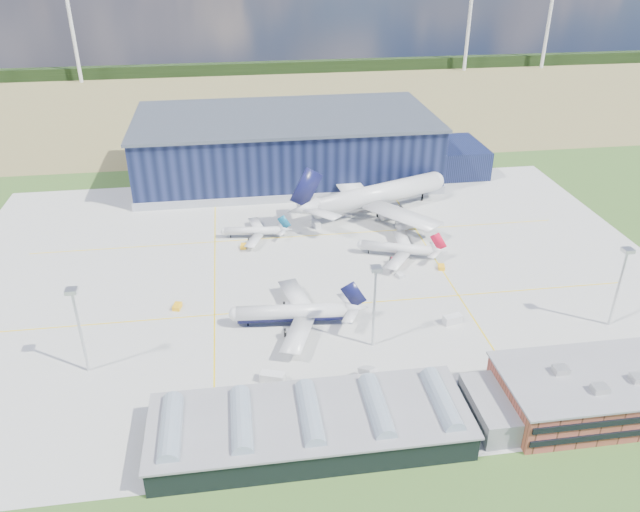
{
  "coord_description": "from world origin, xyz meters",
  "views": [
    {
      "loc": [
        -22.04,
        -156.35,
        95.39
      ],
      "look_at": [
        2.0,
        7.79,
        6.53
      ],
      "focal_mm": 35.0,
      "sensor_mm": 36.0,
      "label": 1
    }
  ],
  "objects_px": {
    "light_mast_center": "(375,294)",
    "airliner_regional": "(253,227)",
    "hangar": "(292,149)",
    "gse_van_b": "(316,224)",
    "gse_tug_c": "(243,246)",
    "gse_tug_a": "(177,307)",
    "light_mast_east": "(622,275)",
    "gse_van_a": "(272,377)",
    "airliner_widebody": "(378,184)",
    "airstair": "(369,378)",
    "airliner_navy": "(292,305)",
    "ops_building": "(604,391)",
    "light_mast_west": "(77,317)",
    "airliner_red": "(397,243)",
    "gse_cart_b": "(349,215)",
    "gse_van_c": "(453,319)",
    "gse_cart_a": "(400,275)",
    "gse_tug_b": "(441,267)",
    "car_b": "(425,386)"
  },
  "relations": [
    {
      "from": "gse_cart_a",
      "to": "gse_tug_c",
      "type": "bearing_deg",
      "value": 132.76
    },
    {
      "from": "airliner_red",
      "to": "car_b",
      "type": "distance_m",
      "value": 64.86
    },
    {
      "from": "airliner_red",
      "to": "gse_cart_b",
      "type": "relative_size",
      "value": 11.21
    },
    {
      "from": "ops_building",
      "to": "airliner_widebody",
      "type": "height_order",
      "value": "airliner_widebody"
    },
    {
      "from": "hangar",
      "to": "light_mast_west",
      "type": "xyz_separation_m",
      "value": [
        -62.81,
        -124.8,
        3.82
      ]
    },
    {
      "from": "ops_building",
      "to": "gse_tug_a",
      "type": "xyz_separation_m",
      "value": [
        -95.3,
        54.76,
        -4.11
      ]
    },
    {
      "from": "ops_building",
      "to": "light_mast_center",
      "type": "height_order",
      "value": "light_mast_center"
    },
    {
      "from": "airliner_red",
      "to": "car_b",
      "type": "xyz_separation_m",
      "value": [
        -9.78,
        -63.98,
        -4.16
      ]
    },
    {
      "from": "airliner_red",
      "to": "gse_van_b",
      "type": "xyz_separation_m",
      "value": [
        -22.74,
        25.68,
        -3.73
      ]
    },
    {
      "from": "gse_tug_a",
      "to": "gse_van_b",
      "type": "bearing_deg",
      "value": 59.91
    },
    {
      "from": "car_b",
      "to": "airliner_regional",
      "type": "bearing_deg",
      "value": 6.79
    },
    {
      "from": "light_mast_west",
      "to": "airliner_navy",
      "type": "relative_size",
      "value": 0.61
    },
    {
      "from": "light_mast_east",
      "to": "airliner_widebody",
      "type": "xyz_separation_m",
      "value": [
        -45.18,
        81.25,
        -4.37
      ]
    },
    {
      "from": "light_mast_west",
      "to": "airstair",
      "type": "bearing_deg",
      "value": -12.65
    },
    {
      "from": "gse_cart_a",
      "to": "airstair",
      "type": "height_order",
      "value": "airstair"
    },
    {
      "from": "airliner_widebody",
      "to": "airliner_regional",
      "type": "height_order",
      "value": "airliner_widebody"
    },
    {
      "from": "hangar",
      "to": "light_mast_center",
      "type": "xyz_separation_m",
      "value": [
        7.19,
        -124.8,
        3.82
      ]
    },
    {
      "from": "ops_building",
      "to": "airliner_red",
      "type": "xyz_separation_m",
      "value": [
        -26.75,
        75.99,
        -0.02
      ]
    },
    {
      "from": "ops_building",
      "to": "gse_cart_a",
      "type": "xyz_separation_m",
      "value": [
        -29.07,
        62.88,
        -4.18
      ]
    },
    {
      "from": "light_mast_center",
      "to": "gse_tug_a",
      "type": "height_order",
      "value": "light_mast_center"
    },
    {
      "from": "airliner_red",
      "to": "airstair",
      "type": "bearing_deg",
      "value": 89.85
    },
    {
      "from": "airliner_navy",
      "to": "gse_cart_b",
      "type": "bearing_deg",
      "value": -108.45
    },
    {
      "from": "light_mast_center",
      "to": "gse_tug_c",
      "type": "height_order",
      "value": "light_mast_center"
    },
    {
      "from": "hangar",
      "to": "light_mast_center",
      "type": "height_order",
      "value": "hangar"
    },
    {
      "from": "gse_van_b",
      "to": "light_mast_west",
      "type": "bearing_deg",
      "value": -148.22
    },
    {
      "from": "gse_cart_b",
      "to": "ops_building",
      "type": "bearing_deg",
      "value": -141.26
    },
    {
      "from": "gse_tug_a",
      "to": "light_mast_east",
      "type": "bearing_deg",
      "value": 2.11
    },
    {
      "from": "gse_van_c",
      "to": "ops_building",
      "type": "bearing_deg",
      "value": -162.39
    },
    {
      "from": "airliner_navy",
      "to": "airstair",
      "type": "height_order",
      "value": "airliner_navy"
    },
    {
      "from": "gse_tug_c",
      "to": "gse_cart_b",
      "type": "xyz_separation_m",
      "value": [
        39.24,
        19.75,
        -0.08
      ]
    },
    {
      "from": "gse_tug_a",
      "to": "gse_tug_c",
      "type": "distance_m",
      "value": 39.63
    },
    {
      "from": "gse_van_a",
      "to": "airliner_widebody",
      "type": "bearing_deg",
      "value": -6.38
    },
    {
      "from": "gse_van_a",
      "to": "gse_van_c",
      "type": "bearing_deg",
      "value": -50.59
    },
    {
      "from": "hangar",
      "to": "gse_cart_a",
      "type": "xyz_separation_m",
      "value": [
        23.12,
        -91.93,
        -11.0
      ]
    },
    {
      "from": "gse_tug_b",
      "to": "gse_van_a",
      "type": "xyz_separation_m",
      "value": [
        -56.37,
        -46.47,
        0.6
      ]
    },
    {
      "from": "gse_van_b",
      "to": "gse_tug_c",
      "type": "xyz_separation_m",
      "value": [
        -26.09,
        -12.53,
        -0.4
      ]
    },
    {
      "from": "gse_tug_c",
      "to": "gse_van_c",
      "type": "relative_size",
      "value": 0.59
    },
    {
      "from": "gse_cart_b",
      "to": "airstair",
      "type": "xyz_separation_m",
      "value": [
        -12.9,
        -93.65,
        1.17
      ]
    },
    {
      "from": "gse_van_c",
      "to": "light_mast_center",
      "type": "bearing_deg",
      "value": 93.14
    },
    {
      "from": "airstair",
      "to": "airliner_navy",
      "type": "bearing_deg",
      "value": 96.31
    },
    {
      "from": "gse_van_a",
      "to": "gse_van_b",
      "type": "relative_size",
      "value": 1.24
    },
    {
      "from": "gse_van_a",
      "to": "gse_cart_b",
      "type": "xyz_separation_m",
      "value": [
        35.04,
        89.45,
        -0.66
      ]
    },
    {
      "from": "light_mast_east",
      "to": "airstair",
      "type": "relative_size",
      "value": 4.25
    },
    {
      "from": "light_mast_center",
      "to": "airliner_regional",
      "type": "xyz_separation_m",
      "value": [
        -27.01,
        66.4,
        -11.42
      ]
    },
    {
      "from": "gse_van_a",
      "to": "gse_cart_a",
      "type": "height_order",
      "value": "gse_van_a"
    },
    {
      "from": "ops_building",
      "to": "airstair",
      "type": "xyz_separation_m",
      "value": [
        -49.25,
        15.24,
        -3.06
      ]
    },
    {
      "from": "ops_building",
      "to": "airstair",
      "type": "distance_m",
      "value": 51.64
    },
    {
      "from": "airliner_widebody",
      "to": "gse_van_c",
      "type": "bearing_deg",
      "value": -108.55
    },
    {
      "from": "light_mast_west",
      "to": "airliner_red",
      "type": "relative_size",
      "value": 0.79
    },
    {
      "from": "airliner_widebody",
      "to": "gse_van_b",
      "type": "distance_m",
      "value": 27.98
    }
  ]
}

